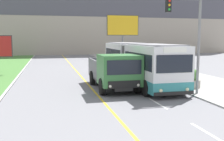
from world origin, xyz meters
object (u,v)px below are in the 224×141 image
at_px(traffic_light_mast, 190,31).
at_px(planter_round_near, 192,79).
at_px(billboard_large, 123,27).
at_px(planter_round_third, 148,67).
at_px(planter_round_far, 135,63).
at_px(dump_truck, 116,72).
at_px(city_bus, 138,63).
at_px(planter_round_second, 165,72).

relative_size(traffic_light_mast, planter_round_near, 4.65).
distance_m(billboard_large, planter_round_third, 13.32).
bearing_deg(planter_round_far, billboard_large, 83.88).
xyz_separation_m(dump_truck, billboard_large, (6.33, 20.36, 3.86)).
bearing_deg(planter_round_far, planter_round_near, -90.83).
distance_m(planter_round_near, planter_round_third, 8.46).
bearing_deg(billboard_large, city_bus, -102.20).
xyz_separation_m(planter_round_third, planter_round_far, (0.09, 4.23, 0.02)).
bearing_deg(planter_round_third, planter_round_far, 88.76).
bearing_deg(planter_round_near, traffic_light_mast, -126.30).
bearing_deg(planter_round_second, traffic_light_mast, -102.51).
distance_m(planter_round_near, planter_round_far, 12.69).
height_order(planter_round_near, planter_round_third, planter_round_near).
bearing_deg(planter_round_far, traffic_light_mast, -95.93).
distance_m(billboard_large, planter_round_second, 17.36).
bearing_deg(dump_truck, billboard_large, 72.72).
bearing_deg(planter_round_far, planter_round_third, -91.24).
xyz_separation_m(billboard_large, planter_round_third, (-0.98, -12.50, -4.48)).
relative_size(traffic_light_mast, planter_round_second, 5.19).
relative_size(dump_truck, planter_round_second, 5.36).
bearing_deg(city_bus, traffic_light_mast, -74.70).
bearing_deg(planter_round_near, city_bus, 129.08).
bearing_deg(planter_round_second, dump_truck, -145.48).
bearing_deg(planter_round_third, dump_truck, -124.27).
xyz_separation_m(planter_round_second, planter_round_third, (0.08, 4.23, 0.02)).
bearing_deg(dump_truck, traffic_light_mast, -31.28).
xyz_separation_m(planter_round_near, planter_round_second, (0.02, 4.23, -0.06)).
relative_size(city_bus, billboard_large, 1.82).
relative_size(city_bus, dump_truck, 1.95).
bearing_deg(city_bus, planter_round_near, -50.92).
xyz_separation_m(dump_truck, traffic_light_mast, (3.94, -2.39, 2.66)).
relative_size(traffic_light_mast, billboard_large, 0.90).
distance_m(city_bus, planter_round_far, 9.81).
relative_size(billboard_large, planter_round_second, 5.74).
bearing_deg(planter_round_second, billboard_large, 86.40).
height_order(city_bus, planter_round_second, city_bus).
bearing_deg(billboard_large, planter_round_third, -94.47).
distance_m(traffic_light_mast, planter_round_far, 14.92).
xyz_separation_m(city_bus, billboard_large, (3.80, 17.59, 3.54)).
bearing_deg(traffic_light_mast, planter_round_third, 82.16).
relative_size(dump_truck, planter_round_near, 4.81).
xyz_separation_m(city_bus, planter_round_far, (2.92, 9.32, -0.93)).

